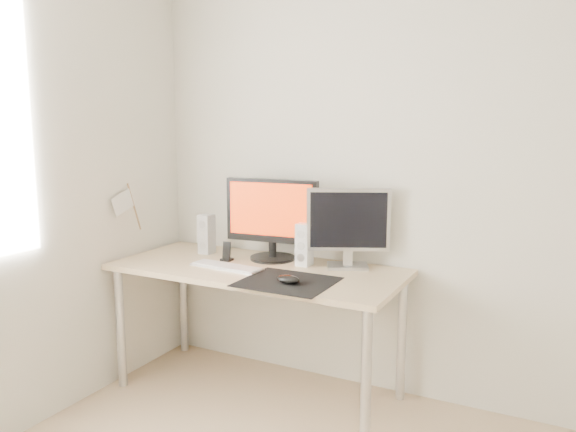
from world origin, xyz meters
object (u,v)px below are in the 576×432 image
(speaker_left, at_px, (207,234))
(phone_dock, at_px, (227,255))
(mouse, at_px, (288,279))
(main_monitor, at_px, (272,216))
(keyboard, at_px, (227,267))
(desk, at_px, (257,281))
(second_monitor, at_px, (348,224))
(speaker_right, at_px, (304,245))

(speaker_left, relative_size, phone_dock, 2.14)
(mouse, height_order, main_monitor, main_monitor)
(speaker_left, height_order, keyboard, speaker_left)
(desk, relative_size, keyboard, 3.74)
(mouse, relative_size, second_monitor, 0.27)
(mouse, height_order, second_monitor, second_monitor)
(second_monitor, relative_size, phone_dock, 3.94)
(mouse, distance_m, main_monitor, 0.56)
(main_monitor, height_order, keyboard, main_monitor)
(main_monitor, xyz_separation_m, speaker_right, (0.22, -0.04, -0.14))
(mouse, xyz_separation_m, speaker_right, (-0.09, 0.37, 0.09))
(speaker_left, bearing_deg, desk, -18.76)
(second_monitor, bearing_deg, desk, -153.90)
(desk, distance_m, speaker_right, 0.33)
(main_monitor, height_order, phone_dock, main_monitor)
(main_monitor, height_order, speaker_right, main_monitor)
(desk, bearing_deg, main_monitor, 92.22)
(mouse, relative_size, desk, 0.07)
(phone_dock, bearing_deg, speaker_right, 13.25)
(main_monitor, bearing_deg, speaker_left, -175.29)
(mouse, height_order, phone_dock, phone_dock)
(speaker_left, bearing_deg, phone_dock, -26.09)
(mouse, bearing_deg, second_monitor, 72.29)
(mouse, distance_m, desk, 0.39)
(phone_dock, bearing_deg, desk, -11.23)
(main_monitor, xyz_separation_m, second_monitor, (0.45, 0.03, -0.01))
(phone_dock, bearing_deg, second_monitor, 14.48)
(speaker_right, height_order, keyboard, speaker_right)
(main_monitor, height_order, speaker_left, main_monitor)
(desk, distance_m, keyboard, 0.19)
(desk, height_order, phone_dock, phone_dock)
(mouse, distance_m, speaker_left, 0.83)
(speaker_right, bearing_deg, main_monitor, 170.94)
(desk, relative_size, phone_dock, 14.50)
(second_monitor, bearing_deg, mouse, -107.71)
(main_monitor, relative_size, speaker_right, 2.34)
(second_monitor, xyz_separation_m, phone_dock, (-0.67, -0.17, -0.21))
(mouse, xyz_separation_m, main_monitor, (-0.31, 0.40, 0.23))
(speaker_right, bearing_deg, phone_dock, -166.75)
(keyboard, bearing_deg, mouse, -15.81)
(main_monitor, relative_size, phone_dock, 5.00)
(desk, bearing_deg, second_monitor, 26.10)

